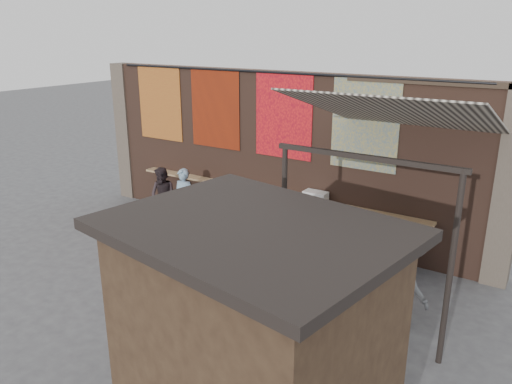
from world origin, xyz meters
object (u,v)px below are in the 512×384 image
scooter_stool_10 (396,255)px  shopper_navy (334,261)px  scooter_stool_0 (175,204)px  scooter_stool_6 (294,231)px  shopper_tan (343,243)px  shopper_grey (404,281)px  diner_left (184,200)px  diner_right (163,197)px  scooter_stool_8 (340,241)px  scooter_stool_3 (230,215)px  shelf_box (316,196)px  scooter_stool_7 (316,237)px  scooter_stool_2 (211,211)px  scooter_stool_5 (270,226)px  scooter_stool_4 (250,222)px  scooter_stool_1 (192,208)px  market_stall (253,355)px  scooter_stool_9 (366,250)px

scooter_stool_10 → shopper_navy: bearing=-113.5°
scooter_stool_0 → scooter_stool_6: scooter_stool_6 is taller
shopper_tan → scooter_stool_6: bearing=119.4°
shopper_grey → diner_left: bearing=16.7°
diner_left → diner_right: (-0.71, 0.00, -0.04)m
scooter_stool_8 → shopper_grey: size_ratio=0.55×
scooter_stool_3 → scooter_stool_8: bearing=-0.1°
shelf_box → shopper_navy: (1.37, -1.95, -0.49)m
scooter_stool_7 → scooter_stool_10: scooter_stool_10 is taller
scooter_stool_3 → scooter_stool_8: 3.04m
scooter_stool_2 → scooter_stool_5: scooter_stool_2 is taller
scooter_stool_7 → diner_right: size_ratio=0.49×
scooter_stool_4 → shelf_box: bearing=11.7°
scooter_stool_1 → scooter_stool_2: scooter_stool_2 is taller
scooter_stool_4 → market_stall: 6.88m
scooter_stool_9 → diner_left: 4.71m
shelf_box → scooter_stool_0: bearing=-175.8°
shopper_navy → scooter_stool_8: bearing=-112.0°
scooter_stool_10 → shopper_navy: size_ratio=0.56×
scooter_stool_1 → scooter_stool_5: bearing=-0.8°
scooter_stool_9 → scooter_stool_3: bearing=179.6°
scooter_stool_0 → scooter_stool_9: bearing=0.0°
shelf_box → shopper_navy: size_ratio=0.36×
scooter_stool_0 → diner_right: bearing=-75.6°
shelf_box → scooter_stool_8: shelf_box is taller
scooter_stool_2 → market_stall: bearing=-48.5°
scooter_stool_1 → scooter_stool_9: bearing=-0.3°
scooter_stool_4 → scooter_stool_6: bearing=2.8°
scooter_stool_10 → scooter_stool_8: bearing=178.4°
scooter_stool_7 → diner_left: (-3.41, -0.63, 0.45)m
diner_right → shopper_tan: bearing=-5.6°
scooter_stool_4 → scooter_stool_8: size_ratio=0.86×
scooter_stool_2 → scooter_stool_6: bearing=-0.4°
scooter_stool_4 → scooter_stool_8: scooter_stool_8 is taller
scooter_stool_9 → diner_left: bearing=-172.6°
scooter_stool_9 → scooter_stool_5: bearing=-179.7°
scooter_stool_1 → scooter_stool_8: bearing=-0.1°
shelf_box → shopper_navy: shopper_navy is taller
scooter_stool_1 → scooter_stool_9: 4.93m
scooter_stool_0 → shopper_tan: shopper_tan is taller
scooter_stool_6 → scooter_stool_9: size_ratio=1.07×
scooter_stool_8 → market_stall: bearing=-76.3°
shelf_box → scooter_stool_2: shelf_box is taller
scooter_stool_10 → shopper_tan: 1.24m
scooter_stool_8 → scooter_stool_9: size_ratio=1.21×
scooter_stool_0 → scooter_stool_7: bearing=0.4°
scooter_stool_8 → market_stall: market_stall is taller
scooter_stool_2 → scooter_stool_8: scooter_stool_8 is taller
scooter_stool_7 → shopper_tan: 1.39m
shelf_box → scooter_stool_9: bearing=-11.9°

